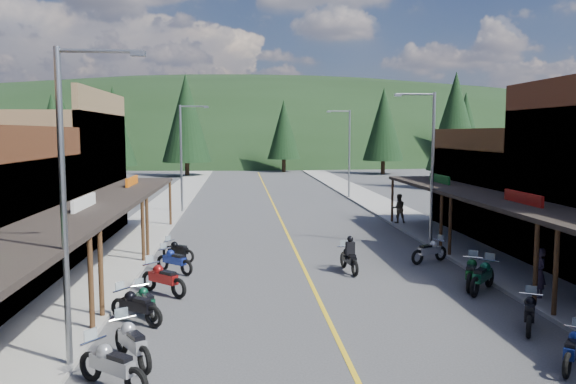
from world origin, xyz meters
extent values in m
plane|color=#38383A|center=(0.00, 0.00, 0.00)|extent=(220.00, 220.00, 0.00)
cube|color=gold|center=(0.00, 20.00, 0.01)|extent=(0.15, 90.00, 0.01)
cube|color=gray|center=(-8.70, 20.00, 0.07)|extent=(3.40, 94.00, 0.15)
cube|color=gray|center=(8.70, 20.00, 0.07)|extent=(3.40, 94.00, 0.15)
cylinder|color=#472D19|center=(-7.20, -3.40, 1.50)|extent=(0.16, 0.16, 3.00)
cube|color=#3F2111|center=(-10.15, 1.70, 3.10)|extent=(0.30, 9.00, 6.20)
cube|color=black|center=(-8.70, 1.70, 3.00)|extent=(3.20, 9.00, 0.18)
cylinder|color=#472D19|center=(-7.20, -2.20, 1.50)|extent=(0.16, 0.16, 3.00)
cylinder|color=#472D19|center=(-7.20, 5.60, 1.50)|extent=(0.16, 0.16, 3.00)
cube|color=silver|center=(-8.70, 1.70, 3.20)|extent=(0.12, 3.00, 0.70)
cube|color=brown|center=(-14.00, 11.30, 3.50)|extent=(8.00, 10.20, 7.00)
cube|color=brown|center=(-10.15, 11.30, 4.10)|extent=(0.30, 10.20, 8.20)
cube|color=black|center=(-8.70, 11.30, 3.00)|extent=(3.20, 10.20, 0.18)
cylinder|color=#472D19|center=(-7.20, 6.80, 1.50)|extent=(0.16, 0.16, 3.00)
cylinder|color=#472D19|center=(-7.20, 15.80, 1.50)|extent=(0.16, 0.16, 3.00)
cube|color=#CC590C|center=(-8.70, 11.30, 3.20)|extent=(0.12, 3.00, 0.70)
cylinder|color=#472D19|center=(7.20, -3.40, 1.50)|extent=(0.16, 0.16, 3.00)
cube|color=#562B19|center=(10.15, 1.70, 4.10)|extent=(0.30, 9.00, 8.20)
cube|color=black|center=(8.70, 1.70, 3.00)|extent=(3.20, 9.00, 0.18)
cylinder|color=#472D19|center=(7.20, -2.20, 1.50)|extent=(0.16, 0.16, 3.00)
cylinder|color=#472D19|center=(7.20, 5.60, 1.50)|extent=(0.16, 0.16, 3.00)
cube|color=#B2140F|center=(8.70, 1.70, 3.20)|extent=(0.12, 3.00, 0.70)
cube|color=#4C2D16|center=(14.00, 11.30, 2.50)|extent=(8.00, 10.20, 5.00)
cube|color=#4C2D16|center=(10.15, 11.30, 3.10)|extent=(0.30, 10.20, 6.20)
cube|color=black|center=(8.70, 11.30, 3.00)|extent=(3.20, 10.20, 0.18)
cylinder|color=#472D19|center=(7.20, 6.80, 1.50)|extent=(0.16, 0.16, 3.00)
cylinder|color=#472D19|center=(7.20, 15.80, 1.50)|extent=(0.16, 0.16, 3.00)
cube|color=#14591E|center=(8.70, 11.30, 3.20)|extent=(0.12, 3.00, 0.70)
cylinder|color=gray|center=(-7.10, -6.00, 4.00)|extent=(0.16, 0.16, 8.00)
cylinder|color=gray|center=(-6.10, -6.00, 7.90)|extent=(2.00, 0.10, 0.10)
cube|color=gray|center=(-5.20, -6.00, 7.85)|extent=(0.35, 0.18, 0.12)
cylinder|color=gray|center=(-7.10, 22.00, 4.00)|extent=(0.16, 0.16, 8.00)
cylinder|color=gray|center=(-6.10, 22.00, 7.90)|extent=(2.00, 0.10, 0.10)
cube|color=gray|center=(-5.20, 22.00, 7.85)|extent=(0.35, 0.18, 0.12)
cylinder|color=gray|center=(7.10, 8.00, 4.00)|extent=(0.16, 0.16, 8.00)
cylinder|color=gray|center=(6.10, 8.00, 7.90)|extent=(2.00, 0.10, 0.10)
cube|color=gray|center=(5.20, 8.00, 7.85)|extent=(0.35, 0.18, 0.12)
cylinder|color=gray|center=(7.10, 30.00, 4.00)|extent=(0.16, 0.16, 8.00)
cylinder|color=gray|center=(6.10, 30.00, 7.90)|extent=(2.00, 0.10, 0.10)
cube|color=gray|center=(5.20, 30.00, 7.85)|extent=(0.35, 0.18, 0.12)
ellipsoid|color=black|center=(0.00, 135.00, 0.00)|extent=(310.00, 140.00, 60.00)
cylinder|color=black|center=(-24.00, 70.00, 1.00)|extent=(0.60, 0.60, 2.00)
cone|color=black|center=(-24.00, 70.00, 7.25)|extent=(5.88, 5.88, 10.50)
cylinder|color=black|center=(-10.00, 58.00, 1.00)|extent=(0.60, 0.60, 2.00)
cone|color=black|center=(-10.00, 58.00, 8.00)|extent=(6.72, 6.72, 12.00)
cylinder|color=black|center=(4.00, 66.00, 1.00)|extent=(0.60, 0.60, 2.00)
cone|color=black|center=(4.00, 66.00, 6.50)|extent=(5.04, 5.04, 9.00)
cylinder|color=black|center=(18.00, 60.00, 1.00)|extent=(0.60, 0.60, 2.00)
cone|color=black|center=(18.00, 60.00, 7.25)|extent=(5.88, 5.88, 10.50)
cylinder|color=black|center=(34.00, 72.00, 1.00)|extent=(0.60, 0.60, 2.00)
cone|color=black|center=(34.00, 72.00, 8.00)|extent=(6.72, 6.72, 12.00)
cylinder|color=black|center=(46.00, 64.00, 1.00)|extent=(0.60, 0.60, 2.00)
cone|color=black|center=(46.00, 64.00, 6.50)|extent=(5.04, 5.04, 9.00)
cylinder|color=black|center=(-32.00, 76.00, 1.00)|extent=(0.60, 0.60, 2.00)
cone|color=black|center=(-32.00, 76.00, 7.25)|extent=(5.88, 5.88, 10.50)
cylinder|color=black|center=(-22.00, 40.00, 1.00)|extent=(0.60, 0.60, 2.00)
cone|color=black|center=(-22.00, 40.00, 6.00)|extent=(4.48, 4.48, 8.00)
cylinder|color=black|center=(24.00, 45.00, 1.00)|extent=(0.60, 0.60, 2.00)
cone|color=black|center=(24.00, 45.00, 6.40)|extent=(4.93, 4.93, 8.80)
cylinder|color=black|center=(-18.00, 50.00, 1.00)|extent=(0.60, 0.60, 2.00)
cone|color=black|center=(-18.00, 50.00, 6.80)|extent=(5.38, 5.38, 9.60)
cylinder|color=black|center=(20.00, 38.00, 1.00)|extent=(0.60, 0.60, 2.00)
cone|color=black|center=(20.00, 38.00, 7.20)|extent=(5.82, 5.82, 10.40)
imported|color=#292030|center=(7.75, -1.47, 1.03)|extent=(0.46, 0.67, 1.76)
imported|color=brown|center=(7.45, 15.21, 1.09)|extent=(0.93, 0.54, 1.89)
camera|label=1|loc=(-2.78, -20.05, 5.94)|focal=35.00mm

